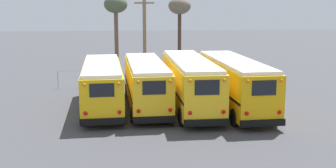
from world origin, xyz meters
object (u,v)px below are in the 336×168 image
(school_bus_0, at_px, (102,84))
(bare_tree_1, at_px, (180,8))
(school_bus_3, at_px, (234,82))
(bare_tree_0, at_px, (116,7))
(school_bus_1, at_px, (146,83))
(utility_pole, at_px, (145,34))
(school_bus_2, at_px, (190,82))

(school_bus_0, xyz_separation_m, bare_tree_1, (7.70, 22.82, 4.57))
(school_bus_3, xyz_separation_m, bare_tree_0, (-8.06, 20.09, 4.56))
(bare_tree_0, relative_size, bare_tree_1, 1.02)
(school_bus_1, height_order, utility_pole, utility_pole)
(school_bus_1, relative_size, bare_tree_0, 1.31)
(school_bus_3, bearing_deg, school_bus_0, 175.06)
(school_bus_0, distance_m, utility_pole, 12.28)
(school_bus_1, bearing_deg, school_bus_0, -177.35)
(school_bus_0, xyz_separation_m, school_bus_1, (2.81, 0.13, 0.03))
(school_bus_0, distance_m, school_bus_1, 2.82)
(utility_pole, xyz_separation_m, bare_tree_1, (4.54, 11.19, 2.22))
(school_bus_1, relative_size, bare_tree_1, 1.33)
(school_bus_2, distance_m, utility_pole, 12.40)
(bare_tree_1, bearing_deg, utility_pole, -112.05)
(school_bus_1, height_order, school_bus_2, school_bus_2)
(school_bus_2, xyz_separation_m, bare_tree_0, (-5.24, 19.67, 4.55))
(school_bus_2, height_order, school_bus_3, school_bus_2)
(school_bus_3, distance_m, bare_tree_0, 22.12)
(school_bus_0, relative_size, bare_tree_1, 1.35)
(school_bus_0, height_order, bare_tree_0, bare_tree_0)
(school_bus_1, bearing_deg, bare_tree_1, 77.85)
(bare_tree_1, bearing_deg, bare_tree_0, -154.65)
(school_bus_2, bearing_deg, school_bus_0, 176.77)
(school_bus_0, distance_m, bare_tree_1, 24.52)
(school_bus_1, relative_size, school_bus_3, 0.93)
(school_bus_1, bearing_deg, utility_pole, 88.25)
(bare_tree_0, bearing_deg, school_bus_0, -91.14)
(school_bus_1, xyz_separation_m, bare_tree_0, (-2.43, 19.23, 4.66))
(school_bus_2, relative_size, bare_tree_1, 1.46)
(school_bus_1, distance_m, bare_tree_1, 23.65)
(school_bus_0, relative_size, school_bus_3, 0.94)
(school_bus_0, bearing_deg, utility_pole, 74.77)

